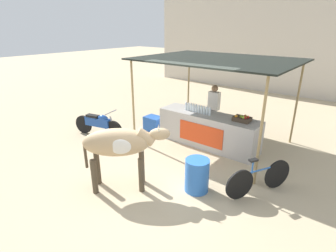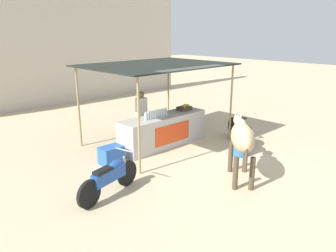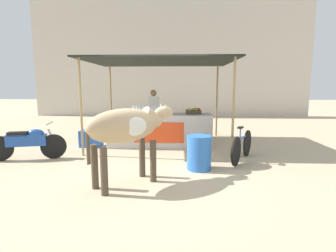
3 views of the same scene
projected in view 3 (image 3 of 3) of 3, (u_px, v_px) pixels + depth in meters
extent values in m
plane|color=tan|center=(152.00, 169.00, 5.60)|extent=(60.00, 60.00, 0.00)
cube|color=beige|center=(170.00, 58.00, 15.23)|extent=(16.00, 0.50, 6.78)
cube|color=#B2ADA8|center=(160.00, 130.00, 7.70)|extent=(3.00, 0.80, 0.96)
cube|color=red|center=(159.00, 133.00, 7.30)|extent=(1.40, 0.02, 0.58)
cube|color=black|center=(160.00, 62.00, 7.70)|extent=(4.20, 3.20, 0.04)
cylinder|color=#997F51|center=(81.00, 107.00, 6.55)|extent=(0.06, 0.06, 2.48)
cylinder|color=#997F51|center=(233.00, 108.00, 6.38)|extent=(0.06, 0.06, 2.48)
cylinder|color=#997F51|center=(111.00, 101.00, 9.39)|extent=(0.06, 0.06, 2.48)
cylinder|color=#997F51|center=(217.00, 101.00, 9.22)|extent=(0.06, 0.06, 2.48)
cylinder|color=silver|center=(134.00, 110.00, 7.60)|extent=(0.07, 0.07, 0.22)
cylinder|color=white|center=(134.00, 106.00, 7.58)|extent=(0.04, 0.04, 0.03)
cylinder|color=silver|center=(137.00, 110.00, 7.59)|extent=(0.07, 0.07, 0.22)
cylinder|color=white|center=(137.00, 106.00, 7.57)|extent=(0.04, 0.04, 0.03)
cylinder|color=silver|center=(140.00, 110.00, 7.59)|extent=(0.07, 0.07, 0.22)
cylinder|color=white|center=(140.00, 106.00, 7.57)|extent=(0.04, 0.04, 0.03)
cylinder|color=silver|center=(143.00, 110.00, 7.58)|extent=(0.07, 0.07, 0.22)
cylinder|color=white|center=(143.00, 106.00, 7.57)|extent=(0.04, 0.04, 0.03)
cylinder|color=silver|center=(146.00, 110.00, 7.58)|extent=(0.07, 0.07, 0.22)
cylinder|color=white|center=(146.00, 106.00, 7.56)|extent=(0.04, 0.04, 0.03)
cylinder|color=silver|center=(149.00, 110.00, 7.58)|extent=(0.07, 0.07, 0.22)
cylinder|color=white|center=(149.00, 106.00, 7.56)|extent=(0.04, 0.04, 0.03)
cylinder|color=silver|center=(152.00, 110.00, 7.57)|extent=(0.07, 0.07, 0.22)
cylinder|color=white|center=(152.00, 106.00, 7.55)|extent=(0.04, 0.04, 0.03)
cylinder|color=silver|center=(155.00, 110.00, 7.57)|extent=(0.07, 0.07, 0.22)
cylinder|color=white|center=(155.00, 106.00, 7.55)|extent=(0.04, 0.04, 0.03)
cylinder|color=silver|center=(158.00, 110.00, 7.56)|extent=(0.07, 0.07, 0.22)
cylinder|color=white|center=(158.00, 106.00, 7.55)|extent=(0.04, 0.04, 0.03)
cylinder|color=silver|center=(161.00, 110.00, 7.56)|extent=(0.07, 0.07, 0.22)
cylinder|color=white|center=(161.00, 106.00, 7.54)|extent=(0.04, 0.04, 0.03)
cube|color=#3F3326|center=(193.00, 112.00, 7.63)|extent=(0.44, 0.32, 0.12)
sphere|color=#8CB22D|center=(193.00, 109.00, 7.57)|extent=(0.08, 0.08, 0.08)
sphere|color=orange|center=(196.00, 109.00, 7.56)|extent=(0.08, 0.08, 0.08)
sphere|color=#8CB22D|center=(196.00, 109.00, 7.51)|extent=(0.08, 0.08, 0.08)
sphere|color=orange|center=(197.00, 109.00, 7.55)|extent=(0.08, 0.08, 0.08)
sphere|color=#8CB22D|center=(197.00, 109.00, 7.61)|extent=(0.08, 0.08, 0.08)
sphere|color=#B21E19|center=(197.00, 109.00, 7.53)|extent=(0.08, 0.08, 0.08)
sphere|color=#B21E19|center=(199.00, 109.00, 7.61)|extent=(0.08, 0.08, 0.08)
sphere|color=#B21E19|center=(195.00, 109.00, 7.66)|extent=(0.08, 0.08, 0.08)
sphere|color=orange|center=(189.00, 109.00, 7.51)|extent=(0.08, 0.08, 0.08)
cylinder|color=#383842|center=(154.00, 128.00, 8.46)|extent=(0.22, 0.22, 0.88)
cube|color=silver|center=(154.00, 105.00, 8.35)|extent=(0.34, 0.20, 0.56)
sphere|color=#8C6647|center=(153.00, 93.00, 8.29)|extent=(0.20, 0.20, 0.20)
cube|color=blue|center=(91.00, 138.00, 7.73)|extent=(0.60, 0.44, 0.48)
cylinder|color=blue|center=(199.00, 153.00, 5.56)|extent=(0.51, 0.51, 0.73)
ellipsoid|color=tan|center=(124.00, 126.00, 4.57)|extent=(1.39, 1.32, 0.60)
cylinder|color=#493D2C|center=(142.00, 157.00, 5.12)|extent=(0.12, 0.12, 0.78)
cylinder|color=#493D2C|center=(153.00, 161.00, 4.84)|extent=(0.12, 0.12, 0.78)
cylinder|color=#493D2C|center=(95.00, 167.00, 4.50)|extent=(0.12, 0.12, 0.78)
cylinder|color=#493D2C|center=(104.00, 172.00, 4.23)|extent=(0.12, 0.12, 0.78)
cylinder|color=tan|center=(152.00, 117.00, 4.93)|extent=(0.49, 0.48, 0.41)
ellipsoid|color=tan|center=(164.00, 113.00, 5.11)|extent=(0.47, 0.46, 0.26)
cone|color=beige|center=(161.00, 106.00, 5.13)|extent=(0.05, 0.05, 0.10)
cone|color=beige|center=(165.00, 106.00, 5.02)|extent=(0.05, 0.05, 0.10)
cylinder|color=#493D2C|center=(88.00, 146.00, 4.19)|extent=(0.06, 0.06, 0.60)
ellipsoid|color=silver|center=(136.00, 127.00, 4.46)|extent=(0.39, 0.37, 0.32)
cylinder|color=black|center=(54.00, 146.00, 6.42)|extent=(0.60, 0.22, 0.60)
cylinder|color=black|center=(0.00, 149.00, 6.20)|extent=(0.60, 0.22, 0.60)
cube|color=#1E4799|center=(27.00, 140.00, 6.28)|extent=(0.92, 0.38, 0.28)
ellipsoid|color=#1E4799|center=(36.00, 133.00, 6.30)|extent=(0.40, 0.28, 0.20)
cube|color=black|center=(18.00, 134.00, 6.23)|extent=(0.47, 0.28, 0.10)
cylinder|color=#99999E|center=(50.00, 123.00, 6.32)|extent=(0.16, 0.54, 0.03)
cylinder|color=#99999E|center=(52.00, 138.00, 6.39)|extent=(0.21, 0.10, 0.49)
cylinder|color=black|center=(247.00, 143.00, 6.66)|extent=(0.34, 0.60, 0.66)
cylinder|color=black|center=(236.00, 151.00, 5.80)|extent=(0.34, 0.60, 0.66)
cylinder|color=#2659A5|center=(242.00, 138.00, 6.20)|extent=(0.43, 0.77, 0.04)
cylinder|color=#2659A5|center=(240.00, 134.00, 5.99)|extent=(0.03, 0.03, 0.28)
cube|color=black|center=(240.00, 128.00, 5.97)|extent=(0.17, 0.21, 0.04)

